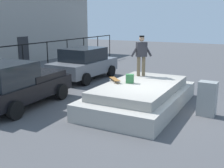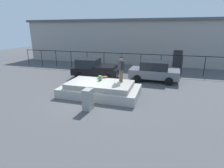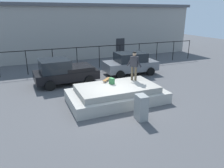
% 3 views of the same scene
% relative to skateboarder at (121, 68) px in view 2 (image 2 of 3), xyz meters
% --- Properties ---
extents(ground_plane, '(60.00, 60.00, 0.00)m').
position_rel_skateboarder_xyz_m(ground_plane, '(-1.65, -0.86, -1.87)').
color(ground_plane, '#4C4C4F').
extents(concrete_ledge, '(5.23, 2.91, 0.91)m').
position_rel_skateboarder_xyz_m(concrete_ledge, '(-1.32, -0.53, -1.46)').
color(concrete_ledge, '#ADA89E').
rests_on(concrete_ledge, ground_plane).
extents(skateboarder, '(0.66, 0.77, 1.67)m').
position_rel_skateboarder_xyz_m(skateboarder, '(0.00, 0.00, 0.00)').
color(skateboarder, brown).
rests_on(skateboarder, concrete_ledge).
extents(skateboard, '(0.70, 0.70, 0.12)m').
position_rel_skateboarder_xyz_m(skateboard, '(-1.52, 0.46, -0.87)').
color(skateboard, brown).
rests_on(skateboard, concrete_ledge).
extents(backpack, '(0.27, 0.32, 0.34)m').
position_rel_skateboarder_xyz_m(backpack, '(-1.45, -0.14, -0.80)').
color(backpack, '#33723F').
rests_on(backpack, concrete_ledge).
extents(car_black_pickup_near, '(4.29, 2.38, 1.74)m').
position_rel_skateboarder_xyz_m(car_black_pickup_near, '(-3.39, 3.67, -1.00)').
color(car_black_pickup_near, black).
rests_on(car_black_pickup_near, ground_plane).
extents(car_grey_sedan_mid, '(4.19, 2.34, 1.71)m').
position_rel_skateboarder_xyz_m(car_grey_sedan_mid, '(1.93, 4.15, -1.00)').
color(car_grey_sedan_mid, slate).
rests_on(car_grey_sedan_mid, ground_plane).
extents(utility_box, '(0.46, 0.62, 1.19)m').
position_rel_skateboarder_xyz_m(utility_box, '(-1.15, -2.89, -1.28)').
color(utility_box, gray).
rests_on(utility_box, ground_plane).
extents(fence_row, '(24.06, 0.06, 1.93)m').
position_rel_skateboarder_xyz_m(fence_row, '(-1.65, 7.04, -0.55)').
color(fence_row, black).
rests_on(fence_row, ground_plane).
extents(warehouse_building, '(29.43, 8.73, 5.53)m').
position_rel_skateboarder_xyz_m(warehouse_building, '(-1.65, 14.96, 0.90)').
color(warehouse_building, gray).
rests_on(warehouse_building, ground_plane).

